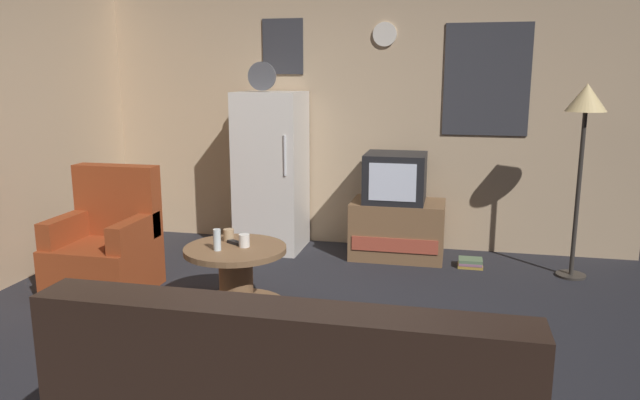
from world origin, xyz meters
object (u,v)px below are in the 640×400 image
object	(u,v)px
standing_lamp	(585,113)
mug_ceramic_white	(244,241)
remote_control	(236,243)
armchair	(107,248)
tv_stand	(397,229)
coffee_table	(236,279)
crt_tv	(395,178)
mug_ceramic_tan	(229,235)
wine_glass	(217,240)
fridge	(271,171)
book_stack	(470,263)

from	to	relation	value
standing_lamp	mug_ceramic_white	bearing A→B (deg)	-151.61
remote_control	armchair	distance (m)	1.13
tv_stand	remote_control	bearing A→B (deg)	-123.99
armchair	coffee_table	bearing A→B (deg)	-9.18
crt_tv	mug_ceramic_tan	xyz separation A→B (m)	(-1.06, -1.43, -0.22)
coffee_table	wine_glass	distance (m)	0.34
standing_lamp	remote_control	bearing A→B (deg)	-153.18
crt_tv	wine_glass	bearing A→B (deg)	-122.28
tv_stand	wine_glass	distance (m)	2.00
standing_lamp	crt_tv	bearing A→B (deg)	171.10
fridge	book_stack	xyz separation A→B (m)	(1.87, -0.20, -0.72)
standing_lamp	mug_ceramic_tan	distance (m)	2.95
standing_lamp	armchair	distance (m)	3.91
tv_stand	mug_ceramic_tan	bearing A→B (deg)	-127.32
tv_stand	standing_lamp	world-z (taller)	standing_lamp
fridge	armchair	world-z (taller)	fridge
tv_stand	coffee_table	bearing A→B (deg)	-122.52
remote_control	fridge	bearing A→B (deg)	127.36
tv_stand	remote_control	world-z (taller)	tv_stand
fridge	book_stack	world-z (taller)	fridge
coffee_table	book_stack	size ratio (longest dim) A/B	3.37
fridge	mug_ceramic_white	world-z (taller)	fridge
armchair	mug_ceramic_white	bearing A→B (deg)	-7.90
mug_ceramic_tan	mug_ceramic_white	bearing A→B (deg)	-35.21
tv_stand	book_stack	bearing A→B (deg)	-14.41
tv_stand	armchair	size ratio (longest dim) A/B	0.88
standing_lamp	wine_glass	xyz separation A→B (m)	(-2.56, -1.42, -0.81)
wine_glass	book_stack	size ratio (longest dim) A/B	0.70
fridge	coffee_table	world-z (taller)	fridge
crt_tv	book_stack	distance (m)	1.00
coffee_table	crt_tv	bearing A→B (deg)	58.33
crt_tv	armchair	distance (m)	2.53
mug_ceramic_white	armchair	xyz separation A→B (m)	(-1.19, 0.16, -0.18)
wine_glass	armchair	size ratio (longest dim) A/B	0.16
wine_glass	mug_ceramic_tan	world-z (taller)	wine_glass
wine_glass	tv_stand	bearing A→B (deg)	56.94
coffee_table	mug_ceramic_white	xyz separation A→B (m)	(0.06, 0.02, 0.28)
tv_stand	wine_glass	world-z (taller)	wine_glass
standing_lamp	mug_ceramic_white	size ratio (longest dim) A/B	17.67
coffee_table	tv_stand	bearing A→B (deg)	57.48
standing_lamp	remote_control	distance (m)	2.92
tv_stand	standing_lamp	xyz separation A→B (m)	(1.48, -0.24, 1.10)
wine_glass	armchair	world-z (taller)	armchair
fridge	mug_ceramic_white	size ratio (longest dim) A/B	19.67
standing_lamp	mug_ceramic_tan	bearing A→B (deg)	-155.12
wine_glass	remote_control	size ratio (longest dim) A/B	1.00
fridge	armchair	distance (m)	1.72
coffee_table	book_stack	world-z (taller)	coffee_table
fridge	wine_glass	distance (m)	1.71
tv_stand	armchair	distance (m)	2.53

